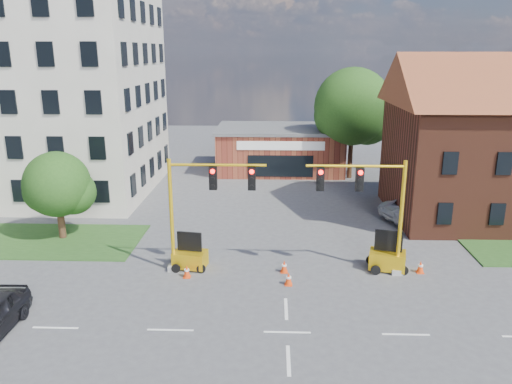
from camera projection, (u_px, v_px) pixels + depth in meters
ground at (287, 332)px, 21.18m from camera, size 120.00×120.00×0.00m
lane_markings at (289, 377)px, 18.29m from camera, size 60.00×36.00×0.01m
office_block at (34, 66)px, 40.09m from camera, size 18.40×15.40×20.60m
brick_shop at (280, 149)px, 49.41m from camera, size 12.40×8.40×4.30m
tree_large at (357, 110)px, 45.23m from camera, size 7.38×7.03×10.15m
tree_nw_front at (61, 186)px, 30.88m from camera, size 4.27×4.07×5.61m
signal_mast_west at (202, 202)px, 26.02m from camera, size 5.30×0.60×6.20m
signal_mast_east at (370, 204)px, 25.72m from camera, size 5.30×0.60×6.20m
trailer_west at (190, 257)px, 27.28m from camera, size 1.93×1.45×2.00m
trailer_east at (387, 258)px, 27.05m from camera, size 2.14×1.69×2.15m
cone_a at (187, 271)px, 26.22m from camera, size 0.40×0.40×0.70m
cone_b at (289, 279)px, 25.36m from camera, size 0.40×0.40×0.70m
cone_c at (284, 267)px, 26.81m from camera, size 0.40×0.40×0.70m
cone_d at (420, 267)px, 26.76m from camera, size 0.40×0.40×0.70m
pickup_white at (422, 208)px, 35.12m from camera, size 6.58×4.83×1.66m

